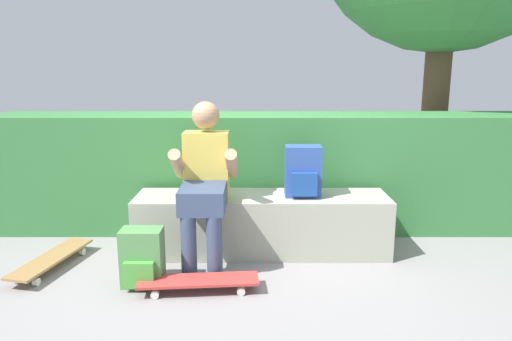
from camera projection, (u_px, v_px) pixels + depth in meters
name	position (u px, v px, depth m)	size (l,w,h in m)	color
ground_plane	(261.00, 266.00, 3.59)	(24.00, 24.00, 0.00)	gray
bench_main	(260.00, 224.00, 3.83)	(2.01, 0.49, 0.47)	#9EA08C
person_skater	(203.00, 178.00, 3.52)	(0.49, 0.62, 1.22)	gold
skateboard_near_person	(197.00, 281.00, 3.16)	(0.81, 0.27, 0.09)	#BC3833
skateboard_beside_bench	(50.00, 259.00, 3.53)	(0.37, 0.82, 0.09)	olive
backpack_on_bench	(301.00, 172.00, 3.73)	(0.28, 0.23, 0.40)	#2D4C99
backpack_on_ground	(141.00, 259.00, 3.23)	(0.28, 0.23, 0.40)	#51894C
hedge_row	(283.00, 171.00, 4.40)	(5.28, 0.65, 1.05)	#34733A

